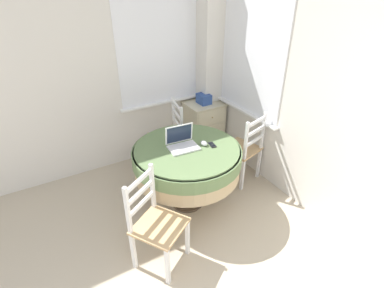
{
  "coord_description": "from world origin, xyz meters",
  "views": [
    {
      "loc": [
        -0.15,
        -0.19,
        2.35
      ],
      "look_at": [
        1.29,
        2.3,
        0.67
      ],
      "focal_mm": 28.0,
      "sensor_mm": 36.0,
      "label": 1
    }
  ],
  "objects_px": {
    "round_dining_table": "(187,159)",
    "storage_box": "(204,99)",
    "dining_chair_near_back_window": "(168,137)",
    "laptop": "(182,143)",
    "dining_chair_near_right_window": "(244,149)",
    "corner_cabinet": "(204,126)",
    "computer_mouse": "(204,143)",
    "cell_phone": "(212,145)",
    "dining_chair_camera_near": "(155,223)"
  },
  "relations": [
    {
      "from": "round_dining_table",
      "to": "storage_box",
      "type": "distance_m",
      "value": 1.28
    },
    {
      "from": "round_dining_table",
      "to": "dining_chair_near_back_window",
      "type": "relative_size",
      "value": 1.26
    },
    {
      "from": "laptop",
      "to": "storage_box",
      "type": "height_order",
      "value": "laptop"
    },
    {
      "from": "dining_chair_near_right_window",
      "to": "corner_cabinet",
      "type": "relative_size",
      "value": 1.26
    },
    {
      "from": "computer_mouse",
      "to": "cell_phone",
      "type": "relative_size",
      "value": 0.76
    },
    {
      "from": "dining_chair_camera_near",
      "to": "cell_phone",
      "type": "bearing_deg",
      "value": 27.1
    },
    {
      "from": "laptop",
      "to": "storage_box",
      "type": "distance_m",
      "value": 1.26
    },
    {
      "from": "dining_chair_camera_near",
      "to": "computer_mouse",
      "type": "bearing_deg",
      "value": 31.54
    },
    {
      "from": "computer_mouse",
      "to": "cell_phone",
      "type": "distance_m",
      "value": 0.09
    },
    {
      "from": "computer_mouse",
      "to": "dining_chair_camera_near",
      "type": "height_order",
      "value": "dining_chair_camera_near"
    },
    {
      "from": "storage_box",
      "to": "laptop",
      "type": "bearing_deg",
      "value": -132.6
    },
    {
      "from": "laptop",
      "to": "corner_cabinet",
      "type": "xyz_separation_m",
      "value": [
        0.86,
        0.93,
        -0.43
      ]
    },
    {
      "from": "cell_phone",
      "to": "dining_chair_near_right_window",
      "type": "xyz_separation_m",
      "value": [
        0.58,
        0.14,
        -0.31
      ]
    },
    {
      "from": "laptop",
      "to": "dining_chair_near_right_window",
      "type": "height_order",
      "value": "laptop"
    },
    {
      "from": "laptop",
      "to": "round_dining_table",
      "type": "bearing_deg",
      "value": -52.91
    },
    {
      "from": "cell_phone",
      "to": "laptop",
      "type": "bearing_deg",
      "value": 155.78
    },
    {
      "from": "computer_mouse",
      "to": "corner_cabinet",
      "type": "bearing_deg",
      "value": 57.63
    },
    {
      "from": "storage_box",
      "to": "cell_phone",
      "type": "bearing_deg",
      "value": -117.93
    },
    {
      "from": "dining_chair_near_right_window",
      "to": "storage_box",
      "type": "relative_size",
      "value": 4.74
    },
    {
      "from": "round_dining_table",
      "to": "dining_chair_near_back_window",
      "type": "height_order",
      "value": "dining_chair_near_back_window"
    },
    {
      "from": "computer_mouse",
      "to": "dining_chair_near_back_window",
      "type": "xyz_separation_m",
      "value": [
        -0.01,
        0.85,
        -0.33
      ]
    },
    {
      "from": "dining_chair_camera_near",
      "to": "storage_box",
      "type": "relative_size",
      "value": 4.74
    },
    {
      "from": "round_dining_table",
      "to": "dining_chair_camera_near",
      "type": "bearing_deg",
      "value": -139.11
    },
    {
      "from": "round_dining_table",
      "to": "computer_mouse",
      "type": "xyz_separation_m",
      "value": [
        0.18,
        -0.04,
        0.17
      ]
    },
    {
      "from": "dining_chair_near_right_window",
      "to": "corner_cabinet",
      "type": "bearing_deg",
      "value": 90.35
    },
    {
      "from": "laptop",
      "to": "corner_cabinet",
      "type": "bearing_deg",
      "value": 47.22
    },
    {
      "from": "dining_chair_camera_near",
      "to": "dining_chair_near_back_window",
      "type": "bearing_deg",
      "value": 59.49
    },
    {
      "from": "round_dining_table",
      "to": "storage_box",
      "type": "relative_size",
      "value": 5.99
    },
    {
      "from": "round_dining_table",
      "to": "computer_mouse",
      "type": "distance_m",
      "value": 0.25
    },
    {
      "from": "corner_cabinet",
      "to": "storage_box",
      "type": "height_order",
      "value": "storage_box"
    },
    {
      "from": "dining_chair_near_back_window",
      "to": "cell_phone",
      "type": "bearing_deg",
      "value": -84.61
    },
    {
      "from": "storage_box",
      "to": "dining_chair_near_right_window",
      "type": "bearing_deg",
      "value": -88.93
    },
    {
      "from": "corner_cabinet",
      "to": "dining_chair_near_right_window",
      "type": "bearing_deg",
      "value": -89.65
    },
    {
      "from": "dining_chair_near_back_window",
      "to": "dining_chair_near_right_window",
      "type": "distance_m",
      "value": 1.0
    },
    {
      "from": "laptop",
      "to": "dining_chair_camera_near",
      "type": "height_order",
      "value": "laptop"
    },
    {
      "from": "cell_phone",
      "to": "corner_cabinet",
      "type": "distance_m",
      "value": 1.26
    },
    {
      "from": "computer_mouse",
      "to": "corner_cabinet",
      "type": "distance_m",
      "value": 1.27
    },
    {
      "from": "computer_mouse",
      "to": "storage_box",
      "type": "height_order",
      "value": "storage_box"
    },
    {
      "from": "dining_chair_near_back_window",
      "to": "dining_chair_near_right_window",
      "type": "xyz_separation_m",
      "value": [
        0.66,
        -0.75,
        0.0
      ]
    },
    {
      "from": "corner_cabinet",
      "to": "storage_box",
      "type": "distance_m",
      "value": 0.43
    },
    {
      "from": "laptop",
      "to": "cell_phone",
      "type": "bearing_deg",
      "value": -24.22
    },
    {
      "from": "round_dining_table",
      "to": "dining_chair_camera_near",
      "type": "distance_m",
      "value": 0.83
    },
    {
      "from": "dining_chair_camera_near",
      "to": "corner_cabinet",
      "type": "relative_size",
      "value": 1.26
    },
    {
      "from": "round_dining_table",
      "to": "dining_chair_near_right_window",
      "type": "height_order",
      "value": "dining_chair_near_right_window"
    },
    {
      "from": "dining_chair_near_back_window",
      "to": "storage_box",
      "type": "bearing_deg",
      "value": 13.81
    },
    {
      "from": "computer_mouse",
      "to": "dining_chair_camera_near",
      "type": "xyz_separation_m",
      "value": [
        -0.8,
        -0.49,
        -0.33
      ]
    },
    {
      "from": "dining_chair_camera_near",
      "to": "storage_box",
      "type": "height_order",
      "value": "dining_chair_camera_near"
    },
    {
      "from": "laptop",
      "to": "storage_box",
      "type": "relative_size",
      "value": 1.67
    },
    {
      "from": "computer_mouse",
      "to": "dining_chair_near_back_window",
      "type": "height_order",
      "value": "dining_chair_near_back_window"
    },
    {
      "from": "cell_phone",
      "to": "dining_chair_camera_near",
      "type": "bearing_deg",
      "value": -152.9
    }
  ]
}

